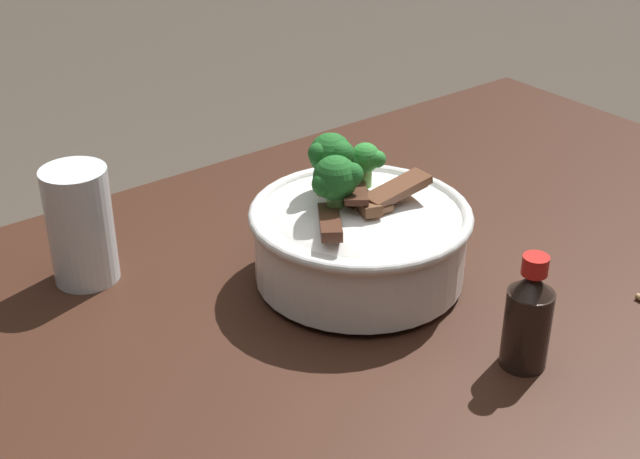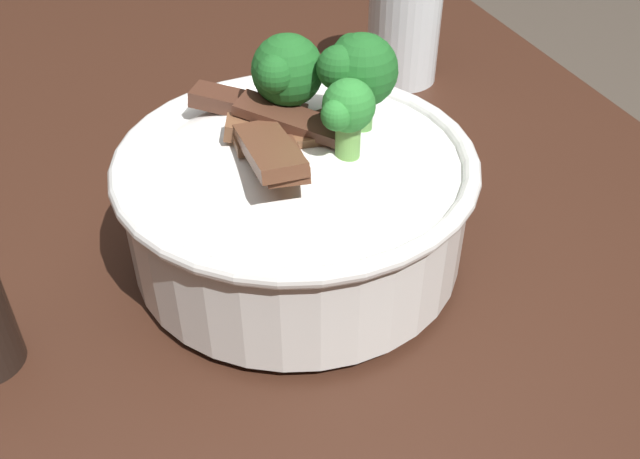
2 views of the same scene
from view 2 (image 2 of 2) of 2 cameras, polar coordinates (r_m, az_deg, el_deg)
The scene contains 3 objects.
dining_table at distance 0.62m, azimuth -11.64°, elevation -4.14°, with size 1.46×0.88×0.78m.
rice_bowl at distance 0.47m, azimuth -1.82°, elevation 3.44°, with size 0.24×0.24×0.16m.
drinking_glass at distance 0.73m, azimuth 6.73°, elevation 15.89°, with size 0.07×0.07×0.13m.
Camera 2 is at (-0.46, 0.03, 1.11)m, focal length 40.05 mm.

